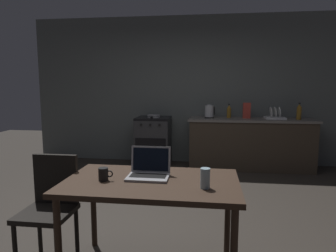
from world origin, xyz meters
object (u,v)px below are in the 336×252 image
Objects in this scene: stove_oven at (154,141)px; laptop at (148,171)px; chair at (51,202)px; electric_kettle at (209,112)px; cereal_box at (247,111)px; dining_table at (151,190)px; dish_rack at (275,116)px; bottle at (299,112)px; frying_pan at (153,116)px; coffee_mug at (104,174)px; drinking_glass at (205,178)px; bottle_b at (229,111)px.

stove_oven is 2.77× the size of laptop.
laptop is (0.81, 0.04, 0.28)m from chair.
electric_kettle is 0.86× the size of cereal_box.
cereal_box is (0.65, 0.02, 0.03)m from electric_kettle.
cereal_box reaches higher than chair.
laptop is 3.36m from cereal_box.
dining_table is 3.59m from dish_rack.
chair is 3.77m from cereal_box.
bottle reaches higher than cereal_box.
cereal_box reaches higher than laptop.
bottle is 2.50m from frying_pan.
electric_kettle reaches higher than dish_rack.
dish_rack is (2.12, 0.03, 0.02)m from frying_pan.
electric_kettle is at bearing 82.35° from dining_table.
bottle reaches higher than chair.
cereal_box reaches higher than dish_rack.
laptop reaches higher than coffee_mug.
drinking_glass reaches higher than stove_oven.
cereal_box is at bearing 70.27° from laptop.
bottle is (1.50, -0.05, 0.02)m from electric_kettle.
electric_kettle reaches higher than drinking_glass.
electric_kettle is 0.65m from cereal_box.
stove_oven is 2.58m from bottle.
cereal_box is at bearing 78.67° from drinking_glass.
dish_rack is at bearing -2.40° from cereal_box.
dining_table is at bearing 162.74° from drinking_glass.
dining_table is 3.26m from electric_kettle.
electric_kettle reaches higher than stove_oven.
chair is 3.26× the size of cereal_box.
electric_kettle is (1.28, 3.18, 0.48)m from chair.
bottle is at bearing 40.67° from chair.
electric_kettle reaches higher than chair.
electric_kettle reaches higher than laptop.
bottle is 1.99× the size of drinking_glass.
stove_oven is 1.15m from electric_kettle.
coffee_mug is (-0.32, -0.13, 0.00)m from laptop.
chair reaches higher than coffee_mug.
bottle_b is at bearing 75.51° from laptop.
chair is at bearing -177.78° from laptop.
bottle is 1.04× the size of cereal_box.
cereal_box is (1.12, 3.16, 0.22)m from laptop.
cereal_box reaches higher than dining_table.
frying_pan is 1.35m from bottle_b.
cereal_box is at bearing 71.54° from dining_table.
laptop is 0.34m from coffee_mug.
coffee_mug is 0.77m from drinking_glass.
frying_pan is at bearing 99.39° from laptop.
bottle_b reaches higher than stove_oven.
frying_pan is (-2.50, 0.02, -0.11)m from bottle.
drinking_glass is at bearing -24.92° from laptop.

